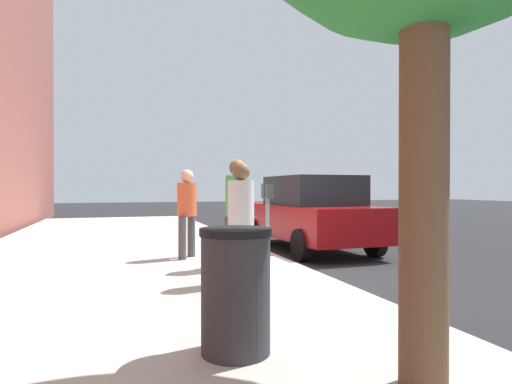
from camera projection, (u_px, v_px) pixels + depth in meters
name	position (u px, v px, depth m)	size (l,w,h in m)	color
ground_plane	(305.00, 275.00, 7.33)	(80.00, 80.00, 0.00)	#232326
sidewalk_slab	(121.00, 282.00, 6.40)	(28.00, 6.00, 0.15)	#B7B2A8
parking_meter	(268.00, 206.00, 7.70)	(0.36, 0.12, 1.41)	gray
pedestrian_at_meter	(237.00, 203.00, 7.17)	(0.49, 0.40, 1.82)	#47474C
pedestrian_bystander	(241.00, 213.00, 5.99)	(0.37, 0.50, 1.69)	#191E4C
parking_officer	(187.00, 207.00, 8.17)	(0.45, 0.37, 1.69)	#47474C
parked_sedan_near	(310.00, 213.00, 10.25)	(4.43, 2.03, 1.77)	maroon
trash_bin	(236.00, 290.00, 3.46)	(0.59, 0.59, 1.01)	#2D2D33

